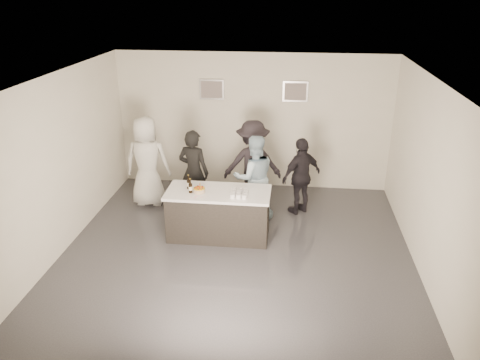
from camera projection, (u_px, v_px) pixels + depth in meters
The scene contains 19 objects.
floor at pixel (237, 252), 8.14m from camera, with size 6.00×6.00×0.00m, color #3D3D42.
ceiling at pixel (236, 79), 6.98m from camera, with size 6.00×6.00×0.00m, color white.
wall_back at pixel (253, 122), 10.31m from camera, with size 6.00×0.04×3.00m, color silver.
wall_front at pixel (201, 280), 4.82m from camera, with size 6.00×0.04×3.00m, color silver.
wall_left at pixel (60, 164), 7.88m from camera, with size 0.04×6.00×3.00m, color silver.
wall_right at pixel (428, 180), 7.25m from camera, with size 0.04×6.00×3.00m, color silver.
picture_left at pixel (212, 89), 10.10m from camera, with size 0.54×0.04×0.44m, color #B2B2B7.
picture_right at pixel (295, 91), 9.91m from camera, with size 0.54×0.04×0.44m, color #B2B2B7.
bar_counter at pixel (219, 214), 8.50m from camera, with size 1.86×0.86×0.90m, color white.
cake at pixel (199, 190), 8.27m from camera, with size 0.21×0.21×0.07m, color gold.
beer_bottle_a at pixel (189, 182), 8.38m from camera, with size 0.07×0.07×0.26m, color black.
beer_bottle_b at pixel (190, 186), 8.22m from camera, with size 0.07×0.07×0.26m, color black.
tumbler_cluster at pixel (239, 193), 8.17m from camera, with size 0.30×0.40×0.08m, color gold.
candles at pixel (195, 197), 8.08m from camera, with size 0.24×0.08×0.01m, color pink.
person_main_black at pixel (194, 172), 9.26m from camera, with size 0.63×0.41×1.73m, color black.
person_main_blue at pixel (254, 177), 9.07m from camera, with size 0.82×0.64×1.69m, color #A6C6D9.
person_guest_left at pixel (147, 162), 9.58m from camera, with size 0.92×0.60×1.89m, color silver.
person_guest_right at pixel (301, 176), 9.27m from camera, with size 0.92×0.38×1.57m, color black.
person_guest_back at pixel (253, 164), 9.57m from camera, with size 1.18×0.68×1.82m, color black.
Camera 1 is at (0.86, -6.97, 4.32)m, focal length 35.00 mm.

